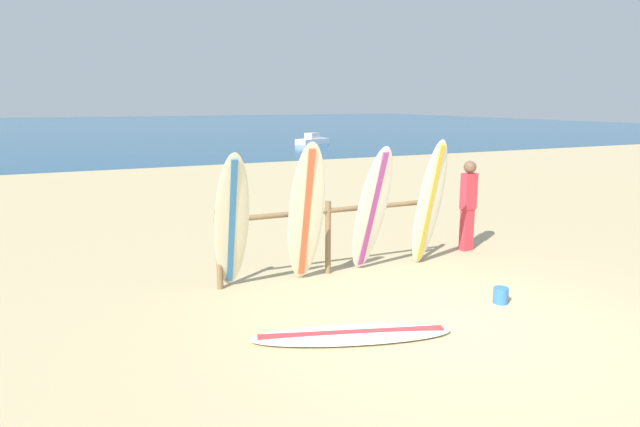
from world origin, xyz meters
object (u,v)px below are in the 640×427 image
object	(u,v)px
surfboard_leaning_far_left	(232,224)
surfboard_leaning_left	(306,214)
small_boat_offshore	(312,140)
surfboard_rack	(328,226)
beachgoer_standing	(468,202)
sand_bucket	(501,295)
surfboard_leaning_center_left	(372,211)
surfboard_leaning_center	(429,204)
surfboard_lying_on_sand	(352,335)

from	to	relation	value
surfboard_leaning_far_left	surfboard_leaning_left	distance (m)	1.08
surfboard_leaning_left	small_boat_offshore	xyz separation A→B (m)	(10.92, 24.47, -0.82)
surfboard_rack	surfboard_leaning_far_left	world-z (taller)	surfboard_leaning_far_left
surfboard_leaning_far_left	beachgoer_standing	distance (m)	4.53
surfboard_rack	sand_bucket	distance (m)	2.73
surfboard_leaning_center_left	surfboard_leaning_center	world-z (taller)	surfboard_leaning_center
surfboard_leaning_center	sand_bucket	world-z (taller)	surfboard_leaning_center
surfboard_rack	surfboard_leaning_left	distance (m)	0.75
sand_bucket	surfboard_leaning_center_left	bearing A→B (deg)	118.15
surfboard_lying_on_sand	sand_bucket	distance (m)	2.34
surfboard_leaning_far_left	small_boat_offshore	distance (m)	27.20
surfboard_leaning_far_left	surfboard_lying_on_sand	xyz separation A→B (m)	(0.85, -1.93, -0.99)
surfboard_lying_on_sand	beachgoer_standing	distance (m)	4.49
surfboard_leaning_center	surfboard_leaning_far_left	bearing A→B (deg)	179.49
surfboard_leaning_center_left	sand_bucket	bearing A→B (deg)	-61.85
surfboard_rack	surfboard_leaning_left	bearing A→B (deg)	-143.10
surfboard_leaning_far_left	surfboard_leaning_left	size ratio (longest dim) A/B	0.96
surfboard_leaning_center_left	small_boat_offshore	distance (m)	26.29
beachgoer_standing	surfboard_leaning_left	bearing A→B (deg)	-170.22
surfboard_leaning_center	sand_bucket	distance (m)	2.01
surfboard_leaning_far_left	sand_bucket	bearing A→B (deg)	-29.59
small_boat_offshore	surfboard_rack	bearing A→B (deg)	-113.33
surfboard_leaning_far_left	surfboard_leaning_left	xyz separation A→B (m)	(1.08, -0.07, 0.05)
beachgoer_standing	sand_bucket	xyz separation A→B (m)	(-1.32, -2.33, -0.79)
surfboard_lying_on_sand	beachgoer_standing	xyz separation A→B (m)	(3.65, 2.45, 0.87)
surfboard_rack	surfboard_lying_on_sand	bearing A→B (deg)	-108.93
surfboard_rack	surfboard_leaning_center_left	size ratio (longest dim) A/B	1.74
beachgoer_standing	small_boat_offshore	size ratio (longest dim) A/B	0.67
surfboard_rack	beachgoer_standing	size ratio (longest dim) A/B	2.18
surfboard_leaning_center_left	surfboard_lying_on_sand	size ratio (longest dim) A/B	0.85
surfboard_leaning_center	sand_bucket	size ratio (longest dim) A/B	9.63
surfboard_rack	sand_bucket	bearing A→B (deg)	-54.09
small_boat_offshore	surfboard_leaning_center_left	bearing A→B (deg)	-111.87
surfboard_leaning_far_left	surfboard_lying_on_sand	distance (m)	2.33
surfboard_lying_on_sand	surfboard_leaning_far_left	bearing A→B (deg)	113.63
surfboard_leaning_left	surfboard_lying_on_sand	bearing A→B (deg)	-97.09
surfboard_lying_on_sand	sand_bucket	size ratio (longest dim) A/B	11.01
small_boat_offshore	sand_bucket	distance (m)	27.65
surfboard_rack	surfboard_leaning_left	size ratio (longest dim) A/B	1.65
surfboard_rack	surfboard_lying_on_sand	distance (m)	2.51
surfboard_leaning_left	surfboard_leaning_center_left	distance (m)	1.14
surfboard_rack	beachgoer_standing	distance (m)	2.88
surfboard_leaning_left	surfboard_lying_on_sand	world-z (taller)	surfboard_leaning_left
small_boat_offshore	sand_bucket	xyz separation A→B (m)	(-8.82, -26.20, -0.15)
surfboard_leaning_center_left	surfboard_lying_on_sand	distance (m)	2.57
beachgoer_standing	sand_bucket	size ratio (longest dim) A/B	7.47
surfboard_rack	surfboard_leaning_center	size ratio (longest dim) A/B	1.69
surfboard_leaning_center_left	small_boat_offshore	bearing A→B (deg)	68.13
surfboard_leaning_center	surfboard_lying_on_sand	size ratio (longest dim) A/B	0.87
surfboard_leaning_left	surfboard_lying_on_sand	size ratio (longest dim) A/B	0.89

